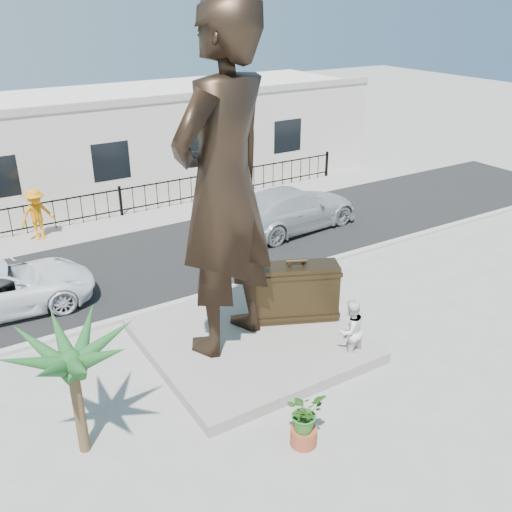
{
  "coord_description": "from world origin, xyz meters",
  "views": [
    {
      "loc": [
        -7.18,
        -9.54,
        8.51
      ],
      "look_at": [
        0.0,
        2.0,
        2.3
      ],
      "focal_mm": 40.0,
      "sensor_mm": 36.0,
      "label": 1
    }
  ],
  "objects_px": {
    "statue": "(223,186)",
    "car_white": "(3,288)",
    "tourist": "(350,330)",
    "suitcase": "(296,292)"
  },
  "relations": [
    {
      "from": "suitcase",
      "to": "tourist",
      "type": "relative_size",
      "value": 1.39
    },
    {
      "from": "suitcase",
      "to": "car_white",
      "type": "bearing_deg",
      "value": 166.02
    },
    {
      "from": "tourist",
      "to": "car_white",
      "type": "height_order",
      "value": "tourist"
    },
    {
      "from": "tourist",
      "to": "car_white",
      "type": "relative_size",
      "value": 0.32
    },
    {
      "from": "tourist",
      "to": "car_white",
      "type": "xyz_separation_m",
      "value": [
        -7.0,
        7.3,
        -0.1
      ]
    },
    {
      "from": "statue",
      "to": "tourist",
      "type": "distance_m",
      "value": 4.83
    },
    {
      "from": "statue",
      "to": "suitcase",
      "type": "height_order",
      "value": "statue"
    },
    {
      "from": "statue",
      "to": "car_white",
      "type": "relative_size",
      "value": 1.6
    },
    {
      "from": "statue",
      "to": "tourist",
      "type": "height_order",
      "value": "statue"
    },
    {
      "from": "statue",
      "to": "suitcase",
      "type": "bearing_deg",
      "value": 157.01
    }
  ]
}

